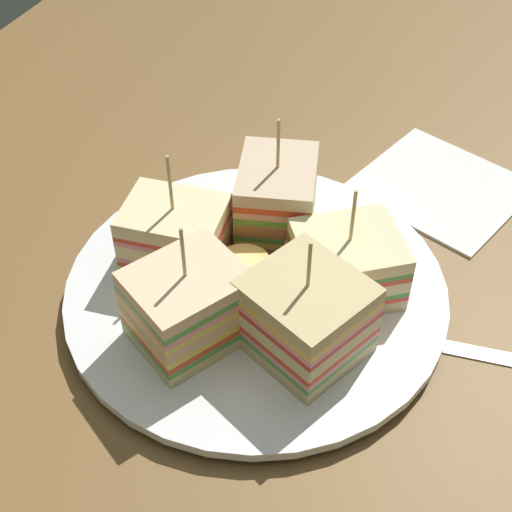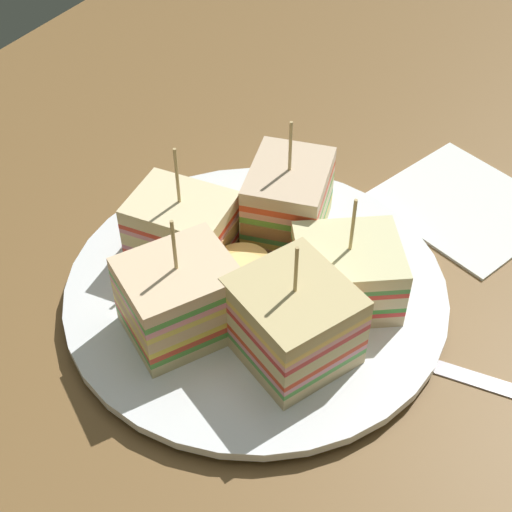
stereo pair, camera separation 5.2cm
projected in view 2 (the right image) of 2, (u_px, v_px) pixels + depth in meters
The scene contains 10 objects.
ground_plane at pixel (256, 306), 55.78cm from camera, with size 126.82×86.37×1.80cm, color brown.
plate at pixel (256, 290), 54.56cm from camera, with size 27.84×27.84×1.38cm.
sandwich_wedge_0 at pixel (346, 273), 51.73cm from camera, with size 9.29×9.50×9.07cm.
sandwich_wedge_1 at pixel (288, 202), 56.30cm from camera, with size 8.55×7.50×10.14cm.
sandwich_wedge_2 at pixel (184, 227), 54.86cm from camera, with size 6.50×7.96×9.75cm.
sandwich_wedge_3 at pixel (180, 299), 49.33cm from camera, with size 9.22×8.74×9.82cm.
sandwich_wedge_4 at pixel (293, 321), 47.90cm from camera, with size 8.97×9.27×9.55cm.
chip_pile at pixel (236, 273), 52.73cm from camera, with size 7.38×6.29×3.12cm.
spoon at pixel (419, 358), 50.66cm from camera, with size 4.29×15.30×1.00cm.
napkin at pixel (465, 204), 62.42cm from camera, with size 11.91×12.85×0.50cm, color white.
Camera 2 is at (-31.59, -19.55, 40.87)cm, focal length 52.21 mm.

